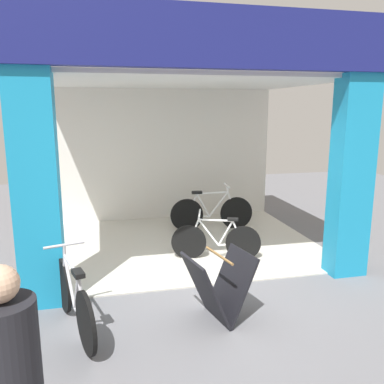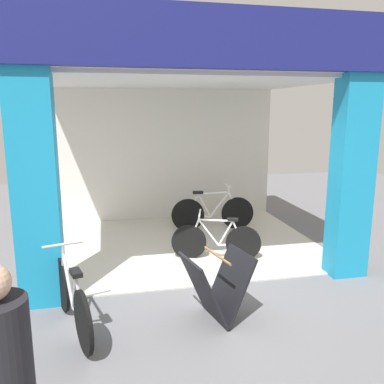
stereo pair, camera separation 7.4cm
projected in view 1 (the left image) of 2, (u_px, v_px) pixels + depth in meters
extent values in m
plane|color=slate|center=(207.00, 286.00, 5.57)|extent=(17.55, 17.55, 0.00)
cube|color=beige|center=(181.00, 243.00, 7.32)|extent=(4.78, 3.67, 0.02)
cube|color=silver|center=(163.00, 154.00, 8.77)|extent=(4.78, 0.12, 2.88)
cube|color=#198CBF|center=(36.00, 192.00, 4.80)|extent=(0.53, 0.36, 2.88)
cube|color=#198CBF|center=(351.00, 178.00, 5.75)|extent=(0.53, 0.36, 2.88)
cube|color=navy|center=(212.00, 37.00, 4.76)|extent=(4.98, 0.20, 0.72)
cube|color=silver|center=(180.00, 82.00, 6.73)|extent=(4.78, 3.67, 0.06)
cylinder|color=black|center=(243.00, 243.00, 6.49)|extent=(0.56, 0.19, 0.57)
cylinder|color=black|center=(189.00, 242.00, 6.53)|extent=(0.56, 0.19, 0.57)
cylinder|color=white|center=(230.00, 244.00, 6.50)|extent=(0.38, 0.14, 0.07)
cylinder|color=white|center=(226.00, 233.00, 6.47)|extent=(0.25, 0.10, 0.43)
cylinder|color=white|center=(209.00, 232.00, 6.48)|extent=(0.34, 0.13, 0.45)
cylinder|color=white|center=(216.00, 220.00, 6.43)|extent=(0.53, 0.18, 0.05)
cylinder|color=white|center=(237.00, 232.00, 6.45)|extent=(0.19, 0.08, 0.38)
cylinder|color=white|center=(194.00, 231.00, 6.49)|extent=(0.17, 0.08, 0.40)
cylinder|color=white|center=(199.00, 216.00, 6.43)|extent=(0.06, 0.04, 0.12)
cylinder|color=white|center=(200.00, 213.00, 6.42)|extent=(0.14, 0.39, 0.03)
cube|color=black|center=(233.00, 219.00, 6.41)|extent=(0.19, 0.13, 0.04)
cylinder|color=black|center=(187.00, 215.00, 8.01)|extent=(0.66, 0.09, 0.66)
cylinder|color=black|center=(236.00, 213.00, 8.17)|extent=(0.66, 0.09, 0.66)
cylinder|color=white|center=(199.00, 216.00, 8.05)|extent=(0.44, 0.07, 0.08)
cylinder|color=white|center=(203.00, 205.00, 8.02)|extent=(0.29, 0.06, 0.49)
cylinder|color=white|center=(219.00, 204.00, 8.07)|extent=(0.40, 0.06, 0.51)
cylinder|color=white|center=(213.00, 193.00, 8.00)|extent=(0.63, 0.08, 0.05)
cylinder|color=white|center=(192.00, 205.00, 7.99)|extent=(0.22, 0.05, 0.44)
cylinder|color=white|center=(232.00, 203.00, 8.11)|extent=(0.20, 0.05, 0.46)
cylinder|color=white|center=(227.00, 189.00, 8.03)|extent=(0.06, 0.04, 0.14)
cylinder|color=white|center=(227.00, 186.00, 8.02)|extent=(0.06, 0.46, 0.03)
cube|color=black|center=(197.00, 192.00, 7.95)|extent=(0.21, 0.11, 0.05)
cylinder|color=black|center=(86.00, 323.00, 4.00)|extent=(0.23, 0.64, 0.65)
cylinder|color=black|center=(64.00, 285.00, 4.86)|extent=(0.23, 0.64, 0.65)
cylinder|color=silver|center=(80.00, 315.00, 4.21)|extent=(0.16, 0.43, 0.08)
cylinder|color=silver|center=(77.00, 293.00, 4.24)|extent=(0.11, 0.28, 0.49)
cylinder|color=silver|center=(70.00, 281.00, 4.50)|extent=(0.15, 0.39, 0.51)
cylinder|color=silver|center=(71.00, 265.00, 4.35)|extent=(0.21, 0.61, 0.05)
cylinder|color=silver|center=(82.00, 299.00, 4.05)|extent=(0.09, 0.22, 0.44)
cylinder|color=silver|center=(64.00, 271.00, 4.73)|extent=(0.09, 0.20, 0.45)
cylinder|color=silver|center=(64.00, 250.00, 4.59)|extent=(0.05, 0.06, 0.14)
cylinder|color=silver|center=(64.00, 245.00, 4.57)|extent=(0.45, 0.16, 0.03)
cube|color=black|center=(78.00, 273.00, 4.08)|extent=(0.15, 0.22, 0.05)
cube|color=black|center=(205.00, 291.00, 4.56)|extent=(0.49, 0.66, 0.80)
cube|color=black|center=(231.00, 285.00, 4.70)|extent=(0.49, 0.66, 0.80)
cylinder|color=olive|center=(219.00, 255.00, 4.55)|extent=(0.16, 0.59, 0.03)
cylinder|color=black|center=(6.00, 349.00, 2.18)|extent=(0.39, 0.39, 0.55)
cube|color=brown|center=(14.00, 370.00, 2.50)|extent=(0.13, 0.18, 0.29)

